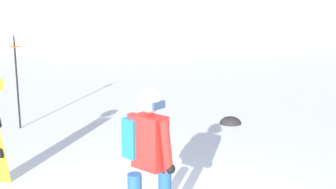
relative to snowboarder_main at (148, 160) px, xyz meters
The scene contains 4 objects.
ridge_peak_main 33.28m from the snowboarder_main, 96.62° to the left, with size 30.62×27.56×16.56m.
snowboarder_main is the anchor object (origin of this frame).
piste_marker_near 5.16m from the snowboarder_main, 127.18° to the left, with size 0.20×0.20×1.95m.
rock_dark 4.95m from the snowboarder_main, 75.29° to the left, with size 0.46×0.39×0.32m.
Camera 1 is at (0.51, -4.37, 2.65)m, focal length 47.85 mm.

